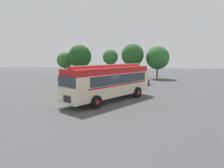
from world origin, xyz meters
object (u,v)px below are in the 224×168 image
at_px(vintage_bus, 110,81).
at_px(car_mid_left, 125,78).
at_px(car_mid_right, 142,78).
at_px(car_near_left, 109,78).

relative_size(vintage_bus, car_mid_left, 2.24).
bearing_deg(car_mid_left, car_mid_right, -4.16).
height_order(car_mid_left, car_mid_right, same).
height_order(vintage_bus, car_mid_right, vintage_bus).
relative_size(car_near_left, car_mid_right, 1.00).
height_order(vintage_bus, car_near_left, vintage_bus).
distance_m(car_mid_left, car_mid_right, 2.67).
bearing_deg(car_mid_right, car_mid_left, 175.84).
relative_size(car_near_left, car_mid_left, 0.97).
bearing_deg(car_near_left, vintage_bus, -79.80).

